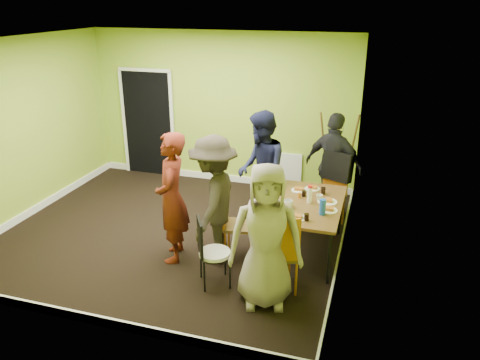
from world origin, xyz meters
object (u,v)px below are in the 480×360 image
object	(u,v)px
dining_table	(308,207)
chair_back_end	(335,174)
person_left_far	(261,171)
blue_bottle	(323,207)
person_standing	(172,198)
chair_left_near	(233,219)
chair_left_far	(266,201)
person_front_end	(266,236)
chair_bentwood	(210,249)
person_back_end	(334,166)
person_left_near	(214,200)
chair_front_end	(280,250)
easel	(337,159)
orange_bottle	(299,195)
thermos	(310,195)

from	to	relation	value
dining_table	chair_back_end	bearing A→B (deg)	77.77
dining_table	person_left_far	xyz separation A→B (m)	(-0.82, 0.63, 0.21)
blue_bottle	person_left_far	size ratio (longest dim) A/B	0.12
person_standing	person_left_far	size ratio (longest dim) A/B	0.98
chair_left_near	person_left_far	bearing A→B (deg)	163.25
chair_left_far	person_front_end	world-z (taller)	person_front_end
chair_left_near	chair_bentwood	xyz separation A→B (m)	(-0.06, -0.75, -0.06)
chair_left_near	person_back_end	bearing A→B (deg)	135.88
chair_back_end	person_left_far	xyz separation A→B (m)	(-1.06, -0.46, 0.10)
blue_bottle	person_left_near	xyz separation A→B (m)	(-1.38, -0.23, 0.01)
person_standing	blue_bottle	bearing A→B (deg)	82.97
chair_front_end	person_left_far	world-z (taller)	person_left_far
dining_table	chair_bentwood	xyz separation A→B (m)	(-1.01, -1.12, -0.20)
easel	person_back_end	distance (m)	0.51
chair_front_end	chair_back_end	bearing A→B (deg)	56.23
blue_bottle	person_front_end	size ratio (longest dim) A/B	0.12
orange_bottle	person_back_end	world-z (taller)	person_back_end
dining_table	chair_front_end	xyz separation A→B (m)	(-0.15, -1.05, -0.11)
chair_left_far	chair_bentwood	size ratio (longest dim) A/B	0.96
dining_table	person_left_near	bearing A→B (deg)	-155.15
easel	blue_bottle	xyz separation A→B (m)	(0.04, -2.11, 0.06)
orange_bottle	person_left_near	size ratio (longest dim) A/B	0.04
person_back_end	person_front_end	xyz separation A→B (m)	(-0.46, -2.57, 0.01)
chair_bentwood	person_left_far	xyz separation A→B (m)	(0.18, 1.75, 0.41)
chair_left_far	chair_back_end	distance (m)	1.16
person_standing	person_left_far	world-z (taller)	person_left_far
chair_left_near	chair_bentwood	world-z (taller)	chair_left_near
chair_back_end	thermos	distance (m)	1.10
orange_bottle	easel	bearing A→B (deg)	78.77
chair_bentwood	easel	distance (m)	3.17
person_standing	person_left_near	bearing A→B (deg)	85.42
chair_left_near	blue_bottle	world-z (taller)	chair_left_near
person_standing	chair_left_far	bearing A→B (deg)	121.45
dining_table	chair_bentwood	world-z (taller)	chair_bentwood
chair_left_far	blue_bottle	size ratio (longest dim) A/B	4.13
chair_bentwood	orange_bottle	bearing A→B (deg)	116.43
person_front_end	blue_bottle	bearing A→B (deg)	48.29
person_back_end	person_standing	bearing A→B (deg)	68.94
dining_table	chair_left_far	size ratio (longest dim) A/B	1.75
chair_front_end	person_left_near	world-z (taller)	person_left_near
dining_table	person_back_end	distance (m)	1.32
thermos	person_left_far	bearing A→B (deg)	143.54
easel	person_standing	distance (m)	3.10
orange_bottle	person_left_far	xyz separation A→B (m)	(-0.68, 0.50, 0.11)
chair_front_end	chair_bentwood	world-z (taller)	chair_front_end
chair_back_end	chair_front_end	bearing A→B (deg)	103.88
chair_left_far	easel	size ratio (longest dim) A/B	0.53
dining_table	person_back_end	bearing A→B (deg)	81.73
chair_bentwood	person_left_far	bearing A→B (deg)	144.95
chair_front_end	chair_bentwood	xyz separation A→B (m)	(-0.86, -0.07, -0.09)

